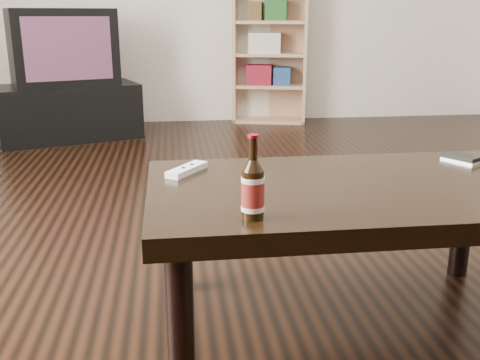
{
  "coord_description": "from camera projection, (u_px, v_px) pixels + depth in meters",
  "views": [
    {
      "loc": [
        -0.34,
        -1.84,
        0.89
      ],
      "look_at": [
        -0.19,
        -0.61,
        0.53
      ],
      "focal_mm": 42.0,
      "sensor_mm": 36.0,
      "label": 1
    }
  ],
  "objects": [
    {
      "name": "phone",
      "position": [
        461.0,
        158.0,
        1.83
      ],
      "size": [
        0.11,
        0.13,
        0.02
      ],
      "rotation": [
        0.0,
        0.0,
        0.53
      ],
      "color": "silver",
      "rests_on": "coffee_table"
    },
    {
      "name": "remote",
      "position": [
        187.0,
        170.0,
        1.7
      ],
      "size": [
        0.13,
        0.16,
        0.02
      ],
      "rotation": [
        0.0,
        0.0,
        -0.62
      ],
      "color": "white",
      "rests_on": "coffee_table"
    },
    {
      "name": "floor",
      "position": [
        271.0,
        270.0,
        2.04
      ],
      "size": [
        5.0,
        6.0,
        0.01
      ],
      "primitive_type": "cube",
      "color": "black",
      "rests_on": "ground"
    },
    {
      "name": "bookshelf",
      "position": [
        270.0,
        52.0,
        4.7
      ],
      "size": [
        0.66,
        0.41,
        1.13
      ],
      "rotation": [
        0.0,
        0.0,
        -0.23
      ],
      "color": "tan",
      "rests_on": "floor"
    },
    {
      "name": "tv_stand",
      "position": [
        68.0,
        112.0,
        4.14
      ],
      "size": [
        1.1,
        0.8,
        0.4
      ],
      "primitive_type": "cube",
      "rotation": [
        0.0,
        0.0,
        0.34
      ],
      "color": "black",
      "rests_on": "floor"
    },
    {
      "name": "tv",
      "position": [
        63.0,
        47.0,
        4.0
      ],
      "size": [
        0.82,
        0.66,
        0.53
      ],
      "rotation": [
        0.0,
        0.0,
        0.34
      ],
      "color": "black",
      "rests_on": "tv_stand"
    },
    {
      "name": "beer_bottle",
      "position": [
        253.0,
        190.0,
        1.3
      ],
      "size": [
        0.07,
        0.07,
        0.2
      ],
      "rotation": [
        0.0,
        0.0,
        -0.42
      ],
      "color": "black",
      "rests_on": "coffee_table"
    },
    {
      "name": "coffee_table",
      "position": [
        351.0,
        203.0,
        1.6
      ],
      "size": [
        1.15,
        0.68,
        0.43
      ],
      "rotation": [
        0.0,
        0.0,
        0.01
      ],
      "color": "black",
      "rests_on": "floor"
    }
  ]
}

